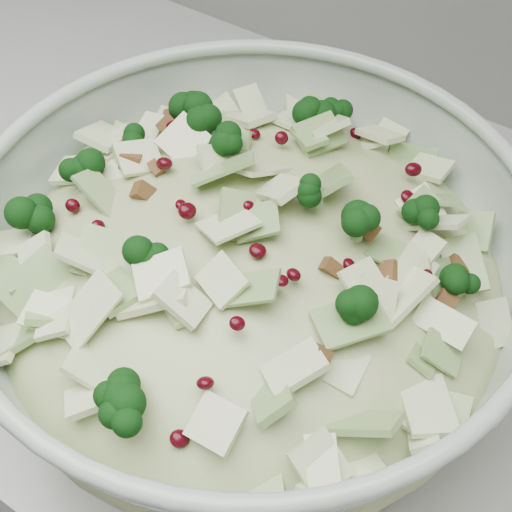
{
  "coord_description": "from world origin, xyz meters",
  "views": [
    {
      "loc": [
        -0.01,
        1.34,
        1.38
      ],
      "look_at": [
        -0.18,
        1.6,
        1.01
      ],
      "focal_mm": 50.0,
      "sensor_mm": 36.0,
      "label": 1
    }
  ],
  "objects": [
    {
      "name": "mixing_bowl",
      "position": [
        -0.18,
        1.6,
        0.98
      ],
      "size": [
        0.46,
        0.46,
        0.16
      ],
      "rotation": [
        0.0,
        0.0,
        -0.22
      ],
      "color": "#A2B2A2",
      "rests_on": "counter"
    },
    {
      "name": "salad",
      "position": [
        -0.18,
        1.6,
        1.01
      ],
      "size": [
        0.37,
        0.37,
        0.16
      ],
      "rotation": [
        0.0,
        0.0,
        0.01
      ],
      "color": "#B0B77D",
      "rests_on": "mixing_bowl"
    }
  ]
}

